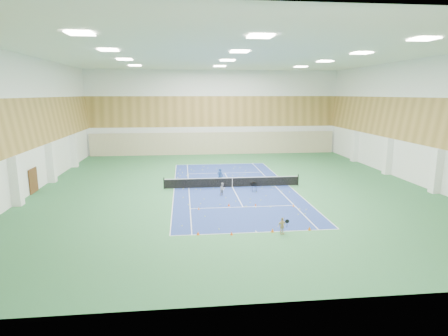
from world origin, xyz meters
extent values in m
plane|color=#2C673B|center=(0.00, 0.00, 0.00)|extent=(40.00, 40.00, 0.00)
cube|color=navy|center=(0.00, 0.00, 0.01)|extent=(10.97, 23.77, 0.01)
cube|color=#C6B793|center=(0.00, 19.75, 1.60)|extent=(35.40, 0.16, 3.20)
cube|color=#593319|center=(-17.92, 0.00, 1.10)|extent=(0.08, 1.80, 2.20)
imported|color=navy|center=(-1.04, 1.36, 0.79)|extent=(0.67, 0.56, 1.58)
imported|color=#9B9CA4|center=(-1.22, -2.84, 0.57)|extent=(0.70, 0.69, 1.14)
imported|color=tan|center=(1.54, -12.32, 0.55)|extent=(0.69, 0.48, 1.09)
cone|color=orange|center=(-3.47, -6.65, 0.09)|extent=(0.17, 0.17, 0.19)
cone|color=#EC480C|center=(-1.06, -6.05, 0.12)|extent=(0.21, 0.21, 0.23)
cone|color=#E6540C|center=(1.05, -6.17, 0.10)|extent=(0.18, 0.18, 0.19)
cone|color=orange|center=(3.97, -6.69, 0.10)|extent=(0.18, 0.18, 0.20)
cone|color=#F95B0D|center=(-3.73, -11.88, 0.11)|extent=(0.20, 0.20, 0.22)
cone|color=#FF510D|center=(-1.63, -12.12, 0.11)|extent=(0.19, 0.19, 0.21)
cone|color=#D9620B|center=(1.04, -11.90, 0.12)|extent=(0.22, 0.22, 0.24)
cone|color=#D9650B|center=(3.51, -11.83, 0.12)|extent=(0.22, 0.22, 0.24)
camera|label=1|loc=(-4.51, -34.12, 8.71)|focal=30.00mm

